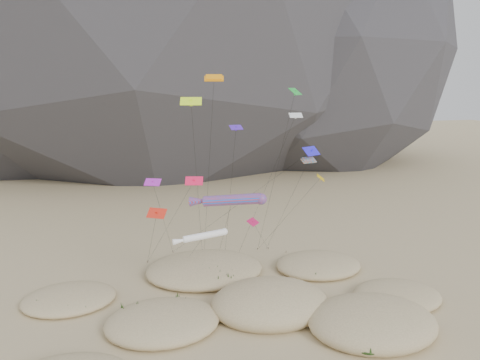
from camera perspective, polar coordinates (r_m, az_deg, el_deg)
name	(u,v)px	position (r m, az deg, el deg)	size (l,w,h in m)	color
ground	(260,333)	(53.26, 2.50, -18.09)	(500.00, 500.00, 0.00)	#CCB789
dunes	(244,308)	(56.51, 0.52, -15.37)	(51.05, 39.78, 4.43)	#CCB789
dune_grass	(253,311)	(55.80, 1.57, -15.63)	(43.12, 27.16, 1.54)	black
kite_stakes	(225,254)	(74.44, -1.81, -9.02)	(21.75, 6.21, 0.30)	#3F2D1E
rainbow_tube_kite	(230,200)	(54.00, -1.29, -2.45)	(8.48, 19.02, 14.27)	red
white_tube_kite	(202,236)	(55.70, -4.67, -6.85)	(6.75, 15.79, 9.45)	white
orange_parafoil	(214,82)	(57.57, -3.21, 11.89)	(2.47, 14.17, 27.55)	orange
multi_parafoil	(308,162)	(60.04, 8.27, 2.20)	(2.11, 15.31, 17.34)	#F25819
delta_kites	(239,159)	(57.82, -0.08, 2.53)	(23.90, 21.35, 25.86)	#EF1648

